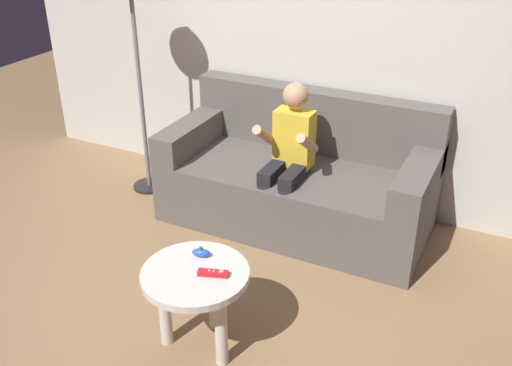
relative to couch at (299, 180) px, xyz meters
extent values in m
plane|color=olive|center=(-0.16, -1.27, -0.29)|extent=(8.93, 8.93, 0.00)
cube|color=beige|center=(-0.16, 0.39, 0.96)|extent=(4.46, 0.05, 2.50)
cube|color=#56514C|center=(0.00, -0.05, -0.09)|extent=(1.71, 0.80, 0.41)
cube|color=#56514C|center=(0.00, 0.27, 0.32)|extent=(1.71, 0.16, 0.42)
cube|color=#56514C|center=(-0.77, -0.05, 0.21)|extent=(0.18, 0.80, 0.19)
cube|color=#56514C|center=(0.77, -0.05, 0.21)|extent=(0.18, 0.80, 0.19)
cylinder|color=black|center=(-0.08, -0.38, -0.09)|extent=(0.08, 0.08, 0.41)
cylinder|color=black|center=(0.06, -0.38, -0.09)|extent=(0.08, 0.08, 0.41)
cube|color=black|center=(-0.08, -0.24, 0.15)|extent=(0.09, 0.29, 0.09)
cube|color=black|center=(0.06, -0.24, 0.15)|extent=(0.09, 0.29, 0.09)
cube|color=gold|center=(-0.01, -0.09, 0.33)|extent=(0.24, 0.14, 0.36)
cylinder|color=tan|center=(-0.15, -0.22, 0.38)|extent=(0.06, 0.26, 0.21)
cylinder|color=tan|center=(0.13, -0.22, 0.38)|extent=(0.06, 0.26, 0.21)
sphere|color=tan|center=(-0.01, -0.09, 0.61)|extent=(0.16, 0.16, 0.16)
cylinder|color=beige|center=(0.03, -1.34, 0.14)|extent=(0.50, 0.50, 0.04)
cylinder|color=beige|center=(-0.12, -1.38, -0.08)|extent=(0.06, 0.06, 0.42)
cylinder|color=beige|center=(0.19, -1.38, -0.08)|extent=(0.06, 0.06, 0.42)
cylinder|color=beige|center=(0.03, -1.18, -0.08)|extent=(0.06, 0.06, 0.42)
cube|color=red|center=(0.12, -1.32, 0.17)|extent=(0.14, 0.08, 0.02)
cylinder|color=#99999E|center=(0.16, -1.31, 0.19)|extent=(0.02, 0.02, 0.00)
cylinder|color=silver|center=(0.12, -1.32, 0.18)|extent=(0.01, 0.01, 0.00)
cylinder|color=silver|center=(0.10, -1.33, 0.18)|extent=(0.01, 0.01, 0.00)
ellipsoid|color=blue|center=(-0.01, -1.22, 0.18)|extent=(0.10, 0.07, 0.04)
cylinder|color=#4C4C51|center=(-0.01, -1.22, 0.21)|extent=(0.02, 0.02, 0.01)
cylinder|color=black|center=(-1.17, -0.08, -0.28)|extent=(0.24, 0.24, 0.02)
cylinder|color=slate|center=(-1.17, -0.08, 0.44)|extent=(0.03, 0.03, 1.42)
camera|label=1|loc=(1.24, -3.13, 1.76)|focal=40.47mm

